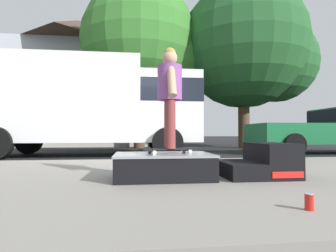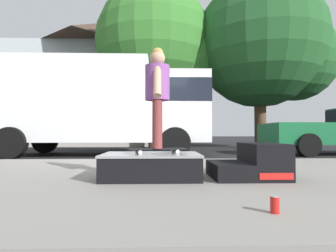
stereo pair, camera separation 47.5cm
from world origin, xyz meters
name	(u,v)px [view 2 (the right image)]	position (x,y,z in m)	size (l,w,h in m)	color
ground_plane	(147,162)	(0.00, 0.00, 0.00)	(140.00, 140.00, 0.00)	black
sidewalk_slab	(138,179)	(0.00, -3.00, 0.06)	(50.00, 5.00, 0.12)	gray
skate_box	(151,165)	(0.19, -3.30, 0.30)	(1.27, 0.86, 0.33)	black
kicker_ramp	(252,163)	(1.54, -3.30, 0.31)	(0.93, 0.85, 0.46)	black
skateboard	(157,149)	(0.27, -3.33, 0.50)	(0.80, 0.41, 0.07)	black
skater_kid	(157,89)	(0.27, -3.33, 1.30)	(0.32, 0.68, 1.33)	brown
soda_can	(275,205)	(1.15, -4.92, 0.18)	(0.07, 0.07, 0.13)	red
box_truck	(103,104)	(-1.57, 2.20, 1.70)	(6.91, 2.63, 3.05)	white
street_tree_main	(161,46)	(0.37, 6.95, 5.17)	(6.45, 5.86, 8.28)	brown
street_tree_neighbour	(267,47)	(5.64, 6.36, 5.01)	(6.96, 6.33, 8.35)	brown
house_behind	(97,82)	(-4.02, 11.97, 4.24)	(9.54, 8.23, 8.40)	silver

